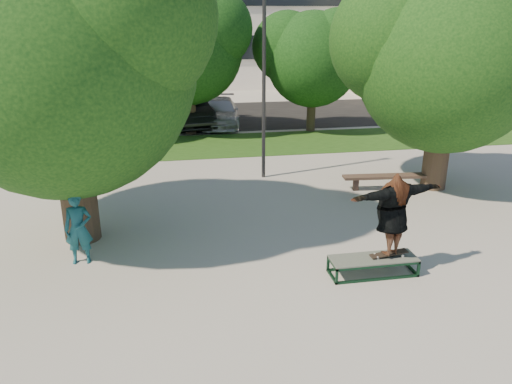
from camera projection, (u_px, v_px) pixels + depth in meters
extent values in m
plane|color=gray|center=(262.00, 242.00, 11.81)|extent=(120.00, 120.00, 0.00)
cube|color=#1A4012|center=(243.00, 144.00, 20.78)|extent=(30.00, 4.00, 0.02)
cube|color=black|center=(206.00, 116.00, 26.65)|extent=(40.00, 8.00, 0.01)
cylinder|color=#38281E|center=(76.00, 175.00, 11.50)|extent=(0.84, 0.84, 3.20)
sphere|color=#0E350F|center=(62.00, 65.00, 10.67)|extent=(5.80, 5.80, 5.80)
sphere|color=#0E350F|center=(118.00, 15.00, 10.02)|extent=(4.06, 4.06, 4.06)
cylinder|color=#38281E|center=(438.00, 141.00, 15.09)|extent=(0.76, 0.76, 3.00)
sphere|color=#0E350F|center=(448.00, 63.00, 14.33)|extent=(5.20, 5.20, 5.20)
sphere|color=#0E350F|center=(396.00, 39.00, 14.62)|extent=(3.90, 3.90, 3.90)
sphere|color=#0E350F|center=(501.00, 30.00, 13.74)|extent=(3.64, 3.64, 3.64)
cylinder|color=#38281E|center=(57.00, 110.00, 20.46)|extent=(0.44, 0.44, 2.80)
sphere|color=black|center=(50.00, 59.00, 19.77)|extent=(4.40, 4.40, 4.40)
sphere|color=black|center=(22.00, 44.00, 20.02)|extent=(3.30, 3.30, 3.30)
sphere|color=black|center=(71.00, 39.00, 19.27)|extent=(3.08, 3.08, 3.08)
cylinder|color=#38281E|center=(190.00, 100.00, 22.27)|extent=(0.50, 0.50, 3.00)
sphere|color=black|center=(187.00, 49.00, 21.53)|extent=(4.80, 4.80, 4.80)
sphere|color=black|center=(158.00, 34.00, 21.80)|extent=(3.60, 3.60, 3.60)
sphere|color=black|center=(213.00, 29.00, 20.99)|extent=(3.36, 3.36, 3.36)
cylinder|color=#38281E|center=(311.00, 103.00, 22.80)|extent=(0.40, 0.40, 2.60)
sphere|color=black|center=(313.00, 60.00, 22.15)|extent=(4.20, 4.20, 4.20)
sphere|color=black|center=(287.00, 47.00, 22.38)|extent=(3.15, 3.15, 3.15)
sphere|color=black|center=(337.00, 43.00, 21.67)|extent=(2.94, 2.94, 2.94)
cylinder|color=#2D2D30|center=(264.00, 86.00, 15.61)|extent=(0.12, 0.12, 6.00)
cube|color=black|center=(164.00, 48.00, 33.61)|extent=(27.60, 0.12, 1.60)
cube|color=beige|center=(461.00, 32.00, 33.89)|extent=(15.00, 10.00, 8.00)
cube|color=#475147|center=(373.00, 258.00, 10.25)|extent=(1.80, 0.60, 0.03)
cylinder|color=white|center=(378.00, 258.00, 10.17)|extent=(0.06, 0.03, 0.06)
cylinder|color=white|center=(375.00, 255.00, 10.32)|extent=(0.06, 0.03, 0.06)
cylinder|color=white|center=(403.00, 256.00, 10.26)|extent=(0.06, 0.03, 0.06)
cylinder|color=white|center=(399.00, 252.00, 10.41)|extent=(0.06, 0.03, 0.06)
cube|color=black|center=(389.00, 253.00, 10.27)|extent=(0.78, 0.20, 0.10)
imported|color=brown|center=(393.00, 214.00, 9.98)|extent=(2.20, 1.02, 1.73)
imported|color=#17505A|center=(78.00, 229.00, 10.61)|extent=(0.58, 0.39, 1.59)
cube|color=#453329|center=(356.00, 184.00, 15.29)|extent=(0.16, 0.16, 0.40)
cube|color=#453329|center=(424.00, 182.00, 15.48)|extent=(0.16, 0.16, 0.40)
cube|color=#453329|center=(391.00, 176.00, 15.32)|extent=(2.99, 0.65, 0.08)
imported|color=#B4B4B9|center=(136.00, 112.00, 23.69)|extent=(1.97, 4.51, 1.51)
imported|color=black|center=(188.00, 110.00, 24.10)|extent=(2.46, 4.97, 1.57)
imported|color=#515155|center=(187.00, 107.00, 24.76)|extent=(2.97, 5.81, 1.57)
imported|color=#AAAAAF|center=(220.00, 112.00, 24.25)|extent=(2.26, 4.59, 1.28)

